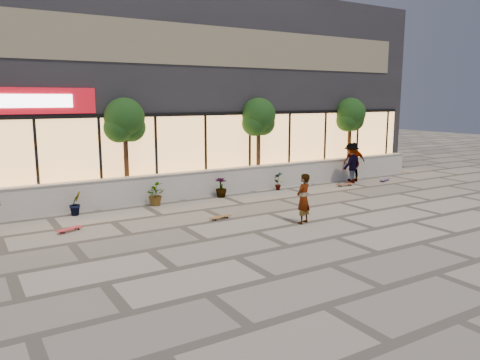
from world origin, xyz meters
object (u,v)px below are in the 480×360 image
skateboard_center (220,217)px  skateboard_left (70,229)px  tree_mideast (259,119)px  tree_midwest (125,123)px  skateboard_right_near (345,184)px  tree_east (350,117)px  skater_right_near (354,162)px  skater_right_far (351,163)px  skateboard_right_far (385,179)px  skater_center (303,199)px

skateboard_center → skateboard_left: skateboard_left is taller
tree_mideast → skateboard_center: 6.72m
skateboard_center → tree_midwest: bearing=102.8°
skateboard_center → skateboard_right_near: (7.63, 2.21, 0.01)m
tree_mideast → skateboard_left: tree_mideast is taller
tree_east → skater_right_near: (-1.00, -1.40, -2.06)m
tree_east → skater_right_far: 3.06m
skater_right_near → skateboard_right_near: skater_right_near is taller
tree_mideast → tree_east: same height
tree_east → skateboard_right_far: tree_east is taller
tree_mideast → skateboard_right_far: (5.84, -2.10, -2.90)m
tree_midwest → skater_right_near: bearing=-7.6°
tree_east → skateboard_left: (-14.31, -3.21, -2.90)m
skateboard_center → skateboard_right_far: 10.38m
skateboard_right_far → skateboard_left: bearing=165.0°
skater_center → skater_right_far: bearing=-166.0°
skater_center → tree_east: bearing=-162.8°
tree_midwest → skater_right_far: tree_midwest is taller
skater_center → skater_right_far: skater_right_far is taller
tree_midwest → skater_center: tree_midwest is taller
tree_midwest → skateboard_center: bearing=-68.4°
skater_right_near → skateboard_right_far: 1.73m
skater_center → skater_right_near: 8.26m
tree_midwest → skateboard_center: (1.69, -4.26, -2.91)m
skater_center → skateboard_right_near: skater_center is taller
skater_right_far → skateboard_right_near: 1.14m
skater_center → skateboard_right_near: bearing=-165.2°
tree_mideast → skater_right_near: tree_mideast is taller
skater_center → skateboard_center: skater_center is taller
tree_midwest → skateboard_right_near: (9.32, -2.05, -2.90)m
skater_center → skateboard_right_near: (5.64, 4.00, -0.70)m
skater_right_far → skateboard_right_near: skater_right_far is taller
skateboard_left → skateboard_right_near: 12.18m
tree_mideast → skater_center: bearing=-111.0°
skateboard_center → skateboard_right_near: bearing=7.3°
skater_right_near → skater_right_far: (-0.50, -0.30, 0.01)m
skater_right_far → skateboard_right_far: (1.84, -0.40, -0.85)m
tree_mideast → skateboard_right_near: tree_mideast is taller
skateboard_left → skateboard_right_far: skateboard_right_far is taller
skateboard_left → tree_midwest: bearing=26.4°
skateboard_center → skateboard_right_near: size_ratio=0.91×
tree_east → skateboard_right_far: 3.60m
skater_right_far → skateboard_center: 8.74m
skater_right_near → tree_mideast: bearing=-4.1°
tree_east → skateboard_center: bearing=-156.5°
skateboard_left → skater_center: bearing=-46.0°
skater_center → skateboard_right_far: skater_center is taller
skater_right_near → skater_right_far: bearing=44.2°
tree_mideast → skater_right_near: size_ratio=2.11×
skater_right_near → skateboard_center: (-8.81, -2.86, -0.85)m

